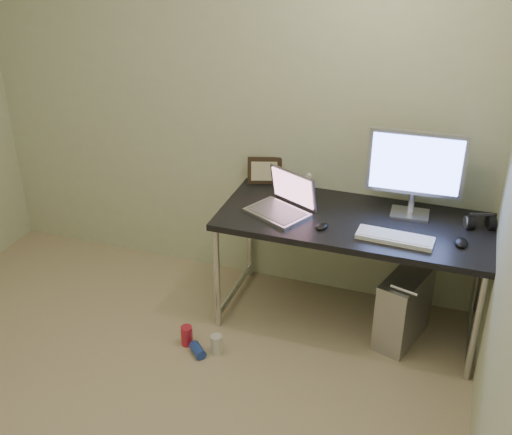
# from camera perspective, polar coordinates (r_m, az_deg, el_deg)

# --- Properties ---
(wall_back) EXTENTS (3.50, 0.02, 2.50)m
(wall_back) POSITION_cam_1_polar(r_m,az_deg,el_deg) (4.23, -2.60, 9.98)
(wall_back) COLOR beige
(wall_back) RESTS_ON ground
(desk) EXTENTS (1.62, 0.71, 0.75)m
(desk) POSITION_cam_1_polar(r_m,az_deg,el_deg) (3.91, 8.63, -1.14)
(desk) COLOR black
(desk) RESTS_ON ground
(tower_computer) EXTENTS (0.31, 0.48, 0.49)m
(tower_computer) POSITION_cam_1_polar(r_m,az_deg,el_deg) (4.06, 13.00, -7.79)
(tower_computer) COLOR #B7B7BC
(tower_computer) RESTS_ON ground
(cable_a) EXTENTS (0.01, 0.16, 0.69)m
(cable_a) POSITION_cam_1_polar(r_m,az_deg,el_deg) (4.28, 13.21, -3.09)
(cable_a) COLOR black
(cable_a) RESTS_ON ground
(cable_b) EXTENTS (0.02, 0.11, 0.71)m
(cable_b) POSITION_cam_1_polar(r_m,az_deg,el_deg) (4.27, 14.34, -3.64)
(cable_b) COLOR black
(cable_b) RESTS_ON ground
(can_red) EXTENTS (0.09, 0.09, 0.13)m
(can_red) POSITION_cam_1_polar(r_m,az_deg,el_deg) (4.03, -6.17, -10.40)
(can_red) COLOR red
(can_red) RESTS_ON ground
(can_white) EXTENTS (0.09, 0.09, 0.13)m
(can_white) POSITION_cam_1_polar(r_m,az_deg,el_deg) (3.95, -3.53, -11.20)
(can_white) COLOR silver
(can_white) RESTS_ON ground
(can_blue) EXTENTS (0.13, 0.13, 0.06)m
(can_blue) POSITION_cam_1_polar(r_m,az_deg,el_deg) (3.96, -5.21, -11.67)
(can_blue) COLOR #2440A8
(can_blue) RESTS_ON ground
(laptop) EXTENTS (0.44, 0.42, 0.24)m
(laptop) POSITION_cam_1_polar(r_m,az_deg,el_deg) (3.89, 2.44, 1.30)
(laptop) COLOR silver
(laptop) RESTS_ON desk
(monitor) EXTENTS (0.57, 0.17, 0.53)m
(monitor) POSITION_cam_1_polar(r_m,az_deg,el_deg) (3.86, 14.01, 4.34)
(monitor) COLOR silver
(monitor) RESTS_ON desk
(keyboard) EXTENTS (0.43, 0.16, 0.03)m
(keyboard) POSITION_cam_1_polar(r_m,az_deg,el_deg) (3.69, 12.25, -1.79)
(keyboard) COLOR white
(keyboard) RESTS_ON desk
(mouse_right) EXTENTS (0.08, 0.12, 0.04)m
(mouse_right) POSITION_cam_1_polar(r_m,az_deg,el_deg) (3.74, 17.78, -2.02)
(mouse_right) COLOR black
(mouse_right) RESTS_ON desk
(mouse_left) EXTENTS (0.09, 0.11, 0.03)m
(mouse_left) POSITION_cam_1_polar(r_m,az_deg,el_deg) (3.75, 5.89, -0.67)
(mouse_left) COLOR black
(mouse_left) RESTS_ON desk
(headphones) EXTENTS (0.19, 0.11, 0.11)m
(headphones) POSITION_cam_1_polar(r_m,az_deg,el_deg) (3.95, 19.29, -0.43)
(headphones) COLOR black
(headphones) RESTS_ON desk
(picture_frame) EXTENTS (0.24, 0.13, 0.18)m
(picture_frame) POSITION_cam_1_polar(r_m,az_deg,el_deg) (4.25, 0.78, 4.19)
(picture_frame) COLOR black
(picture_frame) RESTS_ON desk
(webcam) EXTENTS (0.04, 0.03, 0.11)m
(webcam) POSITION_cam_1_polar(r_m,az_deg,el_deg) (4.17, 4.69, 3.51)
(webcam) COLOR silver
(webcam) RESTS_ON desk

